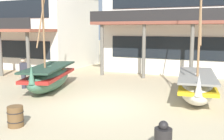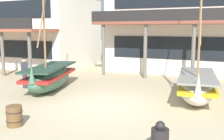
{
  "view_description": "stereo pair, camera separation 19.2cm",
  "coord_description": "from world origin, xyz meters",
  "px_view_note": "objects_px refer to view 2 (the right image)",
  "views": [
    {
      "loc": [
        4.89,
        -10.13,
        3.25
      ],
      "look_at": [
        0.0,
        1.0,
        1.4
      ],
      "focal_mm": 43.52,
      "sensor_mm": 36.0,
      "label": 1
    },
    {
      "loc": [
        5.07,
        -10.05,
        3.25
      ],
      "look_at": [
        0.0,
        1.0,
        1.4
      ],
      "focal_mm": 43.52,
      "sensor_mm": 36.0,
      "label": 2
    }
  ],
  "objects_px": {
    "harbor_building_main": "(183,0)",
    "harbor_building_annex": "(41,29)",
    "fisherman_by_hull": "(25,73)",
    "fishing_boat_centre_large": "(50,77)",
    "wooden_barrel": "(14,116)",
    "fishing_boat_near_left": "(197,86)"
  },
  "relations": [
    {
      "from": "harbor_building_main",
      "to": "harbor_building_annex",
      "type": "distance_m",
      "value": 12.38
    },
    {
      "from": "fisherman_by_hull",
      "to": "harbor_building_annex",
      "type": "bearing_deg",
      "value": 123.42
    },
    {
      "from": "fishing_boat_centre_large",
      "to": "fisherman_by_hull",
      "type": "xyz_separation_m",
      "value": [
        -1.55,
        -0.21,
        0.11
      ]
    },
    {
      "from": "fishing_boat_centre_large",
      "to": "harbor_building_annex",
      "type": "relative_size",
      "value": 0.63
    },
    {
      "from": "wooden_barrel",
      "to": "harbor_building_annex",
      "type": "xyz_separation_m",
      "value": [
        -9.26,
        12.95,
        2.85
      ]
    },
    {
      "from": "fishing_boat_centre_large",
      "to": "harbor_building_annex",
      "type": "height_order",
      "value": "harbor_building_annex"
    },
    {
      "from": "harbor_building_annex",
      "to": "fisherman_by_hull",
      "type": "bearing_deg",
      "value": -56.58
    },
    {
      "from": "wooden_barrel",
      "to": "fishing_boat_near_left",
      "type": "bearing_deg",
      "value": 49.67
    },
    {
      "from": "fishing_boat_near_left",
      "to": "fishing_boat_centre_large",
      "type": "xyz_separation_m",
      "value": [
        -7.43,
        -1.05,
        0.04
      ]
    },
    {
      "from": "fishing_boat_centre_large",
      "to": "harbor_building_annex",
      "type": "distance_m",
      "value": 10.86
    },
    {
      "from": "fishing_boat_near_left",
      "to": "fishing_boat_centre_large",
      "type": "distance_m",
      "value": 7.5
    },
    {
      "from": "fisherman_by_hull",
      "to": "fishing_boat_centre_large",
      "type": "bearing_deg",
      "value": 7.87
    },
    {
      "from": "harbor_building_annex",
      "to": "wooden_barrel",
      "type": "bearing_deg",
      "value": -54.43
    },
    {
      "from": "fishing_boat_near_left",
      "to": "harbor_building_main",
      "type": "xyz_separation_m",
      "value": [
        -2.37,
        8.94,
        4.77
      ]
    },
    {
      "from": "fishing_boat_near_left",
      "to": "fishing_boat_centre_large",
      "type": "height_order",
      "value": "fishing_boat_near_left"
    },
    {
      "from": "fishing_boat_centre_large",
      "to": "harbor_building_main",
      "type": "height_order",
      "value": "harbor_building_main"
    },
    {
      "from": "harbor_building_main",
      "to": "harbor_building_annex",
      "type": "relative_size",
      "value": 1.15
    },
    {
      "from": "harbor_building_main",
      "to": "harbor_building_annex",
      "type": "xyz_separation_m",
      "value": [
        -12.01,
        -2.02,
        -2.25
      ]
    },
    {
      "from": "fishing_boat_near_left",
      "to": "harbor_building_annex",
      "type": "relative_size",
      "value": 0.68
    },
    {
      "from": "fisherman_by_hull",
      "to": "fishing_boat_near_left",
      "type": "bearing_deg",
      "value": 7.99
    },
    {
      "from": "fishing_boat_centre_large",
      "to": "wooden_barrel",
      "type": "distance_m",
      "value": 5.5
    },
    {
      "from": "fishing_boat_centre_large",
      "to": "wooden_barrel",
      "type": "bearing_deg",
      "value": -65.07
    }
  ]
}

